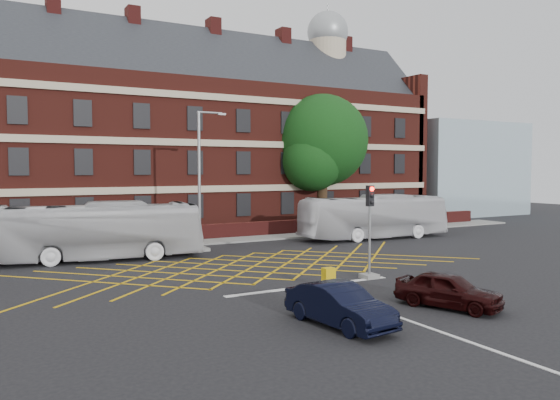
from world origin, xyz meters
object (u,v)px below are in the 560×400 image
bus_right (374,217)px  car_navy (339,305)px  street_lamp (200,204)px  bus_left (95,231)px  deciduous_tree (322,147)px  traffic_light_near (370,240)px  utility_cabinet (329,278)px  car_maroon (448,290)px

bus_right → car_navy: (-14.88, -16.74, -0.90)m
car_navy → street_lamp: bearing=77.4°
bus_left → deciduous_tree: (20.14, 8.02, 5.30)m
street_lamp → traffic_light_near: bearing=-72.3°
bus_left → utility_cabinet: size_ratio=13.03×
bus_left → traffic_light_near: traffic_light_near is taller
car_maroon → utility_cabinet: 5.14m
bus_left → street_lamp: street_lamp is taller
bus_left → car_maroon: (9.23, -16.83, -0.96)m
car_navy → utility_cabinet: 5.41m
bus_right → traffic_light_near: size_ratio=2.64×
bus_right → deciduous_tree: deciduous_tree is taller
bus_left → street_lamp: (6.32, 0.52, 1.29)m
car_navy → bus_right: bearing=41.9°
car_navy → traffic_light_near: (5.61, 5.56, 1.09)m
traffic_light_near → utility_cabinet: bearing=-162.6°
car_navy → car_maroon: bearing=-7.1°
bus_left → traffic_light_near: size_ratio=2.70×
bus_left → deciduous_tree: deciduous_tree is taller
bus_right → traffic_light_near: 14.53m
bus_left → street_lamp: 6.48m
street_lamp → car_maroon: bearing=-80.5°
deciduous_tree → utility_cabinet: bearing=-122.7°
car_navy → street_lamp: street_lamp is taller
street_lamp → deciduous_tree: bearing=28.5°
bus_right → car_maroon: (-10.11, -16.79, -0.92)m
car_maroon → street_lamp: (-2.91, 17.35, 2.25)m
bus_right → utility_cabinet: (-12.14, -12.08, -1.13)m
bus_right → street_lamp: bearing=91.8°
deciduous_tree → street_lamp: bearing=-151.5°
bus_right → street_lamp: 13.10m
car_navy → street_lamp: size_ratio=0.48×
deciduous_tree → street_lamp: deciduous_tree is taller
car_navy → utility_cabinet: bearing=53.1°
deciduous_tree → traffic_light_near: bearing=-117.6°
car_maroon → deciduous_tree: size_ratio=0.34×
street_lamp → bus_left: bearing=-175.3°
bus_left → car_navy: bearing=-156.4°
bus_left → car_maroon: 19.22m
car_navy → traffic_light_near: 7.98m
bus_right → utility_cabinet: size_ratio=12.76×
traffic_light_near → street_lamp: bearing=107.7°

